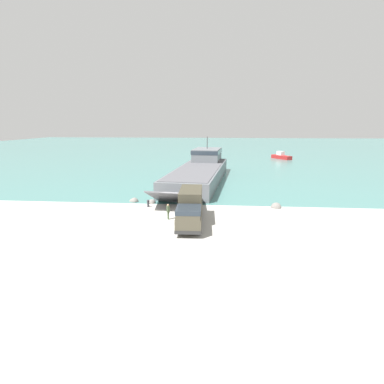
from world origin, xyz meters
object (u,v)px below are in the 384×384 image
object	(u,v)px
military_truck	(190,208)
soldier_on_ramp	(168,211)
moored_boat_a	(281,156)
landing_craft	(201,170)
mooring_bollard	(148,203)
cargo_crate	(179,225)

from	to	relation	value
military_truck	soldier_on_ramp	bearing A→B (deg)	-118.86
military_truck	moored_boat_a	size ratio (longest dim) A/B	1.23
landing_craft	mooring_bollard	xyz separation A→B (m)	(-5.39, -18.57, -1.29)
soldier_on_ramp	moored_boat_a	size ratio (longest dim) A/B	0.26
landing_craft	mooring_bollard	distance (m)	19.38
landing_craft	cargo_crate	size ratio (longest dim) A/B	46.22
soldier_on_ramp	cargo_crate	size ratio (longest dim) A/B	2.28
soldier_on_ramp	moored_boat_a	distance (m)	62.34
mooring_bollard	cargo_crate	xyz separation A→B (m)	(4.70, -7.16, -0.19)
military_truck	mooring_bollard	size ratio (longest dim) A/B	8.71
soldier_on_ramp	moored_boat_a	bearing A→B (deg)	-138.99
soldier_on_ramp	mooring_bollard	distance (m)	5.62
soldier_on_ramp	mooring_bollard	xyz separation A→B (m)	(-3.21, 4.59, -0.48)
military_truck	mooring_bollard	bearing A→B (deg)	-137.84
soldier_on_ramp	cargo_crate	distance (m)	3.05
military_truck	moored_boat_a	distance (m)	62.64
military_truck	mooring_bollard	distance (m)	8.22
landing_craft	cargo_crate	world-z (taller)	landing_craft
mooring_bollard	cargo_crate	distance (m)	8.57
soldier_on_ramp	moored_boat_a	xyz separation A→B (m)	(23.42, 57.78, -0.26)
moored_boat_a	cargo_crate	xyz separation A→B (m)	(-21.93, -60.35, -0.40)
mooring_bollard	military_truck	bearing A→B (deg)	-45.89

